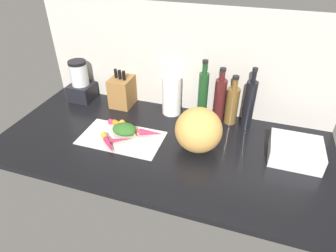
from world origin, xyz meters
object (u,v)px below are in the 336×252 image
carrot_0 (110,146)px  bottle_1 (220,99)px  carrot_6 (129,130)px  carrot_7 (119,140)px  carrot_1 (151,133)px  bottle_0 (203,95)px  carrot_4 (119,123)px  carrot_8 (122,130)px  winter_squash (199,130)px  carrot_3 (107,140)px  carrot_2 (125,126)px  paper_towel_roll (172,95)px  bottle_2 (232,104)px  knife_block (123,91)px  bottle_3 (249,104)px  dish_rack (295,151)px  cutting_board (121,138)px  blender_appliance (81,83)px  carrot_5 (144,131)px

carrot_0 → bottle_1: 65.33cm
carrot_6 → carrot_7: (-1.64, -9.39, -0.50)cm
carrot_1 → bottle_0: size_ratio=0.34×
carrot_6 → carrot_4: bearing=150.4°
carrot_8 → winter_squash: winter_squash is taller
carrot_3 → carrot_2: bearing=77.7°
bottle_0 → bottle_1: (9.05, 3.21, -2.19)cm
carrot_4 → bottle_0: size_ratio=0.35×
paper_towel_roll → bottle_2: 34.62cm
knife_block → bottle_0: bearing=-2.2°
bottle_3 → dish_rack: bearing=-40.5°
carrot_6 → winter_squash: (37.40, -0.79, 8.49)cm
cutting_board → bottle_3: (60.70, 32.02, 13.86)cm
carrot_8 → bottle_3: 69.33cm
bottle_3 → paper_towel_roll: bearing=178.8°
carrot_8 → blender_appliance: (-40.45, 26.76, 9.23)cm
carrot_2 → knife_block: 29.53cm
carrot_6 → bottle_3: size_ratio=0.49×
bottle_1 → carrot_1: bearing=-136.3°
carrot_4 → carrot_7: size_ratio=0.93×
carrot_2 → carrot_7: (2.29, -12.05, -0.25)cm
carrot_2 → bottle_1: (46.21, 26.97, 10.73)cm
winter_squash → knife_block: knife_block is taller
carrot_7 → bottle_0: bearing=45.8°
carrot_4 → carrot_5: carrot_4 is taller
blender_appliance → paper_towel_roll: 59.41cm
bottle_1 → carrot_5: bearing=-141.2°
carrot_5 → bottle_3: (50.80, 25.21, 12.27)cm
carrot_2 → bottle_1: bearing=30.3°
carrot_4 → paper_towel_roll: paper_towel_roll is taller
dish_rack → knife_block: bearing=167.2°
carrot_0 → carrot_6: (3.71, 15.50, 0.23)cm
carrot_6 → bottle_2: bottle_2 is taller
carrot_2 → bottle_2: bottle_2 is taller
cutting_board → carrot_0: bearing=-97.2°
carrot_3 → bottle_3: bearing=30.5°
carrot_1 → carrot_3: carrot_1 is taller
carrot_4 → carrot_5: (15.63, -2.99, -0.37)cm
carrot_6 → bottle_1: size_ratio=0.55×
carrot_0 → paper_towel_roll: bearing=66.8°
carrot_1 → knife_block: knife_block is taller
carrot_0 → winter_squash: (41.11, 14.72, 8.72)cm
cutting_board → bottle_2: bottle_2 is taller
knife_block → paper_towel_roll: bearing=-1.1°
bottle_3 → dish_rack: bottle_3 is taller
winter_squash → carrot_0: bearing=-160.3°
carrot_8 → carrot_1: bearing=5.6°
cutting_board → winter_squash: bearing=6.3°
carrot_2 → blender_appliance: (-40.60, 23.33, 8.71)cm
paper_towel_roll → carrot_1: bearing=-95.9°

